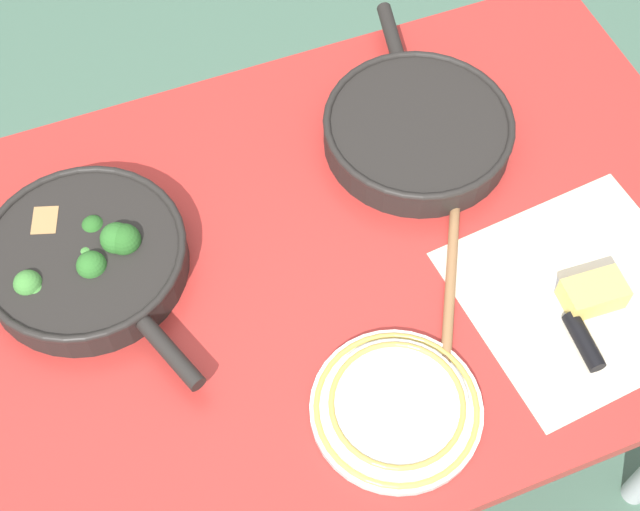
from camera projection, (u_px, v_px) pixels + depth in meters
ground_plane at (320, 443)px, 1.93m from camera, size 14.00×14.00×0.00m
dining_table_red at (320, 292)px, 1.36m from camera, size 1.26×0.80×0.75m
skillet_broccoli at (86, 257)px, 1.26m from camera, size 0.29×0.40×0.08m
skillet_eggs at (417, 130)px, 1.39m from camera, size 0.30×0.41×0.06m
wooden_spoon at (454, 221)px, 1.32m from camera, size 0.21×0.36×0.02m
parchment_sheet at (581, 293)px, 1.26m from camera, size 0.35×0.34×0.00m
grater_knife at (567, 313)px, 1.24m from camera, size 0.04×0.26×0.02m
cheese_block at (593, 294)px, 1.24m from camera, size 0.09×0.06×0.04m
dinner_plate_stack at (397, 407)px, 1.16m from camera, size 0.23×0.23×0.03m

